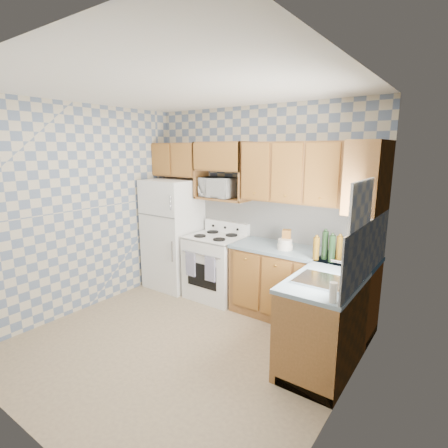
# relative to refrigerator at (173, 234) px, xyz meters

# --- Properties ---
(floor) EXTENTS (3.40, 3.40, 0.00)m
(floor) POSITION_rel_refrigerator_xyz_m (1.27, -1.25, -0.84)
(floor) COLOR #7B6650
(floor) RESTS_ON ground
(back_wall) EXTENTS (3.40, 0.02, 2.70)m
(back_wall) POSITION_rel_refrigerator_xyz_m (1.27, 0.35, 0.51)
(back_wall) COLOR slate
(back_wall) RESTS_ON ground
(right_wall) EXTENTS (0.02, 3.20, 2.70)m
(right_wall) POSITION_rel_refrigerator_xyz_m (2.97, -1.25, 0.51)
(right_wall) COLOR slate
(right_wall) RESTS_ON ground
(backsplash_back) EXTENTS (2.60, 0.02, 0.56)m
(backsplash_back) POSITION_rel_refrigerator_xyz_m (1.68, 0.34, 0.36)
(backsplash_back) COLOR white
(backsplash_back) RESTS_ON back_wall
(backsplash_right) EXTENTS (0.02, 1.60, 0.56)m
(backsplash_right) POSITION_rel_refrigerator_xyz_m (2.96, -0.45, 0.36)
(backsplash_right) COLOR white
(backsplash_right) RESTS_ON right_wall
(refrigerator) EXTENTS (0.75, 0.70, 1.68)m
(refrigerator) POSITION_rel_refrigerator_xyz_m (0.00, 0.00, 0.00)
(refrigerator) COLOR white
(refrigerator) RESTS_ON floor
(stove_body) EXTENTS (0.76, 0.65, 0.90)m
(stove_body) POSITION_rel_refrigerator_xyz_m (0.80, 0.03, -0.39)
(stove_body) COLOR white
(stove_body) RESTS_ON floor
(cooktop) EXTENTS (0.76, 0.65, 0.02)m
(cooktop) POSITION_rel_refrigerator_xyz_m (0.80, 0.03, 0.07)
(cooktop) COLOR silver
(cooktop) RESTS_ON stove_body
(backguard) EXTENTS (0.76, 0.08, 0.17)m
(backguard) POSITION_rel_refrigerator_xyz_m (0.80, 0.30, 0.16)
(backguard) COLOR white
(backguard) RESTS_ON cooktop
(dish_towel_left) EXTENTS (0.16, 0.02, 0.34)m
(dish_towel_left) POSITION_rel_refrigerator_xyz_m (0.62, -0.32, -0.28)
(dish_towel_left) COLOR navy
(dish_towel_left) RESTS_ON stove_body
(dish_towel_right) EXTENTS (0.16, 0.02, 0.34)m
(dish_towel_right) POSITION_rel_refrigerator_xyz_m (0.97, -0.32, -0.28)
(dish_towel_right) COLOR navy
(dish_towel_right) RESTS_ON stove_body
(base_cabinets_back) EXTENTS (1.75, 0.60, 0.88)m
(base_cabinets_back) POSITION_rel_refrigerator_xyz_m (2.10, 0.05, -0.40)
(base_cabinets_back) COLOR brown
(base_cabinets_back) RESTS_ON floor
(base_cabinets_right) EXTENTS (0.60, 1.60, 0.88)m
(base_cabinets_right) POSITION_rel_refrigerator_xyz_m (2.67, -0.45, -0.40)
(base_cabinets_right) COLOR brown
(base_cabinets_right) RESTS_ON floor
(countertop_back) EXTENTS (1.77, 0.63, 0.04)m
(countertop_back) POSITION_rel_refrigerator_xyz_m (2.10, 0.05, 0.06)
(countertop_back) COLOR slate
(countertop_back) RESTS_ON base_cabinets_back
(countertop_right) EXTENTS (0.63, 1.60, 0.04)m
(countertop_right) POSITION_rel_refrigerator_xyz_m (2.67, -0.45, 0.06)
(countertop_right) COLOR slate
(countertop_right) RESTS_ON base_cabinets_right
(upper_cabinets_back) EXTENTS (1.75, 0.33, 0.74)m
(upper_cabinets_back) POSITION_rel_refrigerator_xyz_m (2.10, 0.19, 1.01)
(upper_cabinets_back) COLOR brown
(upper_cabinets_back) RESTS_ON back_wall
(upper_cabinets_fridge) EXTENTS (0.82, 0.33, 0.50)m
(upper_cabinets_fridge) POSITION_rel_refrigerator_xyz_m (-0.02, 0.19, 1.13)
(upper_cabinets_fridge) COLOR brown
(upper_cabinets_fridge) RESTS_ON back_wall
(upper_cabinets_right) EXTENTS (0.33, 0.70, 0.74)m
(upper_cabinets_right) POSITION_rel_refrigerator_xyz_m (2.81, 0.00, 1.01)
(upper_cabinets_right) COLOR brown
(upper_cabinets_right) RESTS_ON right_wall
(microwave_shelf) EXTENTS (0.80, 0.33, 0.03)m
(microwave_shelf) POSITION_rel_refrigerator_xyz_m (0.80, 0.19, 0.60)
(microwave_shelf) COLOR brown
(microwave_shelf) RESTS_ON back_wall
(microwave) EXTENTS (0.51, 0.35, 0.28)m
(microwave) POSITION_rel_refrigerator_xyz_m (0.74, 0.19, 0.75)
(microwave) COLOR white
(microwave) RESTS_ON microwave_shelf
(sink) EXTENTS (0.48, 0.40, 0.03)m
(sink) POSITION_rel_refrigerator_xyz_m (2.67, -0.80, 0.09)
(sink) COLOR #B7B7BC
(sink) RESTS_ON countertop_right
(window) EXTENTS (0.02, 0.66, 0.86)m
(window) POSITION_rel_refrigerator_xyz_m (2.96, -0.80, 0.61)
(window) COLOR silver
(window) RESTS_ON right_wall
(bottle_0) EXTENTS (0.07, 0.07, 0.32)m
(bottle_0) POSITION_rel_refrigerator_xyz_m (2.44, -0.11, 0.24)
(bottle_0) COLOR black
(bottle_0) RESTS_ON countertop_back
(bottle_1) EXTENTS (0.07, 0.07, 0.30)m
(bottle_1) POSITION_rel_refrigerator_xyz_m (2.54, -0.17, 0.23)
(bottle_1) COLOR black
(bottle_1) RESTS_ON countertop_back
(bottle_2) EXTENTS (0.07, 0.07, 0.28)m
(bottle_2) POSITION_rel_refrigerator_xyz_m (2.59, -0.07, 0.22)
(bottle_2) COLOR #5B3E0F
(bottle_2) RESTS_ON countertop_back
(bottle_3) EXTENTS (0.07, 0.07, 0.26)m
(bottle_3) POSITION_rel_refrigerator_xyz_m (2.37, -0.19, 0.21)
(bottle_3) COLOR #5B3E0F
(bottle_3) RESTS_ON countertop_back
(knife_block) EXTENTS (0.14, 0.14, 0.23)m
(knife_block) POSITION_rel_refrigerator_xyz_m (1.89, 0.05, 0.20)
(knife_block) COLOR brown
(knife_block) RESTS_ON countertop_back
(electric_kettle) EXTENTS (0.14, 0.14, 0.17)m
(electric_kettle) POSITION_rel_refrigerator_xyz_m (2.70, -0.00, 0.17)
(electric_kettle) COLOR white
(electric_kettle) RESTS_ON countertop_back
(food_containers) EXTENTS (0.19, 0.19, 0.13)m
(food_containers) POSITION_rel_refrigerator_xyz_m (1.91, -0.02, 0.14)
(food_containers) COLOR beige
(food_containers) RESTS_ON countertop_back
(soap_bottle) EXTENTS (0.06, 0.06, 0.17)m
(soap_bottle) POSITION_rel_refrigerator_xyz_m (2.89, -1.19, 0.17)
(soap_bottle) COLOR beige
(soap_bottle) RESTS_ON countertop_right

